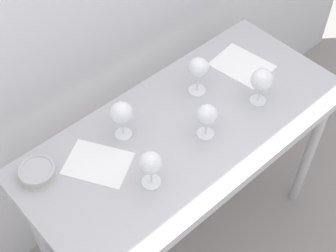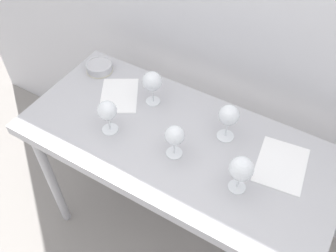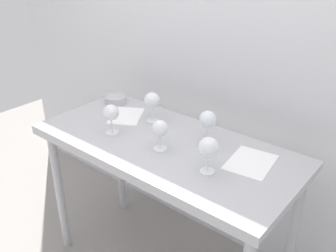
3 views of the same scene
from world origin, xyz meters
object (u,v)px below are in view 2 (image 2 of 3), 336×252
at_px(tasting_sheet_lower, 281,165).
at_px(wine_glass_near_left, 107,112).
at_px(wine_glass_far_right, 229,116).
at_px(wine_glass_far_left, 152,82).
at_px(tasting_sheet_upper, 119,95).
at_px(tasting_bowl, 99,67).
at_px(wine_glass_near_right, 241,169).
at_px(wine_glass_near_center, 175,136).

bearing_deg(tasting_sheet_lower, wine_glass_near_left, -171.68).
relative_size(wine_glass_far_right, wine_glass_far_left, 1.03).
relative_size(wine_glass_near_left, tasting_sheet_upper, 0.68).
xyz_separation_m(wine_glass_far_left, tasting_bowl, (-0.36, 0.05, -0.10)).
height_order(wine_glass_near_left, tasting_sheet_lower, wine_glass_near_left).
distance_m(tasting_sheet_lower, tasting_bowl, 1.02).
distance_m(wine_glass_far_right, wine_glass_near_left, 0.51).
bearing_deg(wine_glass_near_right, wine_glass_far_right, 124.65).
distance_m(wine_glass_near_left, wine_glass_near_center, 0.31).
bearing_deg(wine_glass_far_left, wine_glass_near_center, -41.78).
bearing_deg(wine_glass_far_right, wine_glass_near_left, -153.60).
xyz_separation_m(wine_glass_far_left, wine_glass_near_center, (0.24, -0.22, -0.01)).
distance_m(wine_glass_near_center, tasting_sheet_lower, 0.46).
distance_m(wine_glass_near_left, tasting_sheet_lower, 0.76).
bearing_deg(tasting_bowl, tasting_sheet_lower, -5.65).
bearing_deg(wine_glass_near_center, wine_glass_far_left, 138.22).
distance_m(wine_glass_near_center, tasting_sheet_upper, 0.45).
relative_size(wine_glass_far_right, wine_glass_near_center, 1.14).
bearing_deg(wine_glass_far_right, wine_glass_far_left, 176.74).
bearing_deg(wine_glass_near_center, tasting_sheet_upper, 157.35).
height_order(wine_glass_near_center, tasting_sheet_lower, wine_glass_near_center).
height_order(wine_glass_far_right, tasting_sheet_upper, wine_glass_far_right).
xyz_separation_m(wine_glass_near_right, tasting_sheet_lower, (0.11, 0.19, -0.12)).
xyz_separation_m(wine_glass_far_right, tasting_sheet_lower, (0.26, -0.02, -0.13)).
bearing_deg(tasting_sheet_lower, wine_glass_near_center, -164.55).
height_order(wine_glass_far_left, wine_glass_near_center, wine_glass_far_left).
distance_m(wine_glass_far_left, wine_glass_near_left, 0.26).
bearing_deg(wine_glass_near_left, wine_glass_near_center, 5.64).
bearing_deg(wine_glass_near_center, wine_glass_far_right, 53.47).
xyz_separation_m(wine_glass_near_center, wine_glass_near_right, (0.29, -0.02, 0.01)).
bearing_deg(wine_glass_far_right, tasting_bowl, 174.13).
bearing_deg(tasting_bowl, wine_glass_near_left, -45.92).
relative_size(wine_glass_near_right, tasting_sheet_lower, 0.68).
bearing_deg(wine_glass_near_left, tasting_bowl, 134.08).
height_order(wine_glass_near_center, tasting_sheet_upper, wine_glass_near_center).
height_order(wine_glass_near_left, tasting_bowl, wine_glass_near_left).
xyz_separation_m(wine_glass_near_right, tasting_sheet_upper, (-0.70, 0.19, -0.12)).
bearing_deg(tasting_sheet_upper, wine_glass_near_left, -95.42).
distance_m(wine_glass_near_left, tasting_sheet_upper, 0.25).
height_order(wine_glass_near_center, wine_glass_near_right, wine_glass_near_right).
bearing_deg(tasting_sheet_upper, wine_glass_far_right, -28.24).
height_order(tasting_sheet_upper, tasting_sheet_lower, same).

